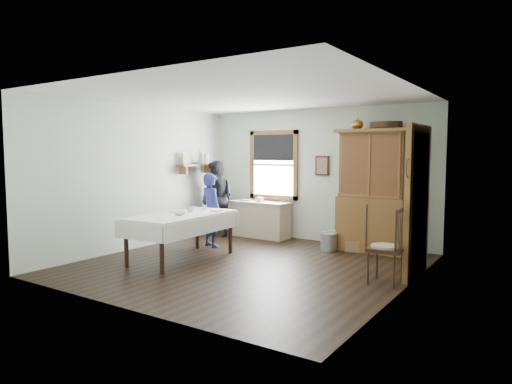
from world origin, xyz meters
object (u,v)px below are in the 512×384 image
Objects in this scene: china_hutch at (373,191)px; dining_table at (182,237)px; wicker_basket at (356,246)px; figure_dark at (217,201)px; work_counter at (260,219)px; woman_blue at (211,213)px; pail at (329,242)px; spindle_chair at (386,246)px.

china_hutch reaches higher than dining_table.
china_hutch is 1.06m from wicker_basket.
china_hutch is 3.36m from figure_dark.
work_counter is at bearing 174.09° from wicker_basket.
woman_blue is at bearing 103.56° from dining_table.
dining_table is 6.05× the size of pail.
spindle_chair is (3.33, 0.50, 0.14)m from dining_table.
figure_dark is (-0.82, -0.43, 0.38)m from work_counter.
figure_dark is (-0.86, 2.08, 0.37)m from dining_table.
work_counter is 2.30m from wicker_basket.
china_hutch is 1.24m from pail.
china_hutch is at bearing 29.81° from pail.
spindle_chair reaches higher than dining_table.
work_counter is 1.27× the size of spindle_chair.
woman_blue is (-0.23, -1.38, 0.28)m from work_counter.
china_hutch is 2.21m from spindle_chair.
figure_dark reaches higher than woman_blue.
china_hutch is 6.25× the size of wicker_basket.
pail is at bearing 131.63° from spindle_chair.
china_hutch is 3.54m from dining_table.
pail is at bearing -137.32° from woman_blue.
china_hutch is at bearing 38.29° from wicker_basket.
pail is at bearing -11.91° from work_counter.
wicker_basket is at bearing -4.02° from work_counter.
woman_blue is at bearing -97.60° from work_counter.
china_hutch is 1.70× the size of woman_blue.
woman_blue is (-2.05, -0.94, 0.50)m from pail.
woman_blue is (-2.50, -1.15, 0.56)m from wicker_basket.
spindle_chair reaches higher than pail.
woman_blue reaches higher than spindle_chair.
china_hutch reaches higher than figure_dark.
woman_blue reaches higher than dining_table.
dining_table is at bearing -174.75° from spindle_chair.
pail is (1.77, 2.06, -0.23)m from dining_table.
spindle_chair is at bearing -58.13° from wicker_basket.
china_hutch reaches higher than woman_blue.
spindle_chair is (0.87, -1.95, -0.59)m from china_hutch.
woman_blue reaches higher than work_counter.
china_hutch is (2.49, -0.06, 0.74)m from work_counter.
spindle_chair is 3.65m from woman_blue.
pail is (1.81, -0.45, -0.22)m from work_counter.
china_hutch reaches higher than pail.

